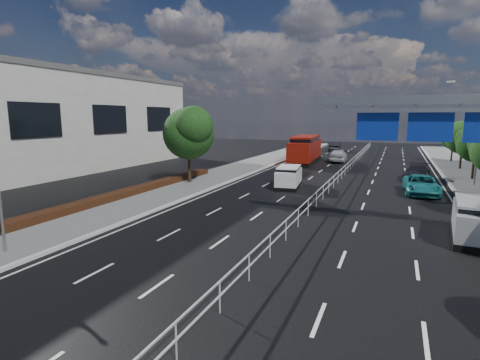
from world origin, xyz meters
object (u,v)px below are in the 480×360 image
(near_car_silver, at_px, (338,155))
(parked_car_dark, at_px, (417,172))
(overhead_gantry, at_px, (448,121))
(parked_car_teal, at_px, (421,185))
(white_minivan, at_px, (289,177))
(near_car_dark, at_px, (335,146))
(red_bus, at_px, (305,149))
(silver_minivan, at_px, (477,221))

(near_car_silver, relative_size, parked_car_dark, 1.03)
(overhead_gantry, relative_size, parked_car_teal, 2.01)
(white_minivan, relative_size, parked_car_teal, 0.83)
(white_minivan, xyz_separation_m, near_car_dark, (-1.51, 34.89, -0.05))
(red_bus, bearing_deg, near_car_silver, 26.03)
(overhead_gantry, relative_size, red_bus, 0.89)
(near_car_dark, xyz_separation_m, silver_minivan, (13.31, -44.54, 0.13))
(overhead_gantry, bearing_deg, red_bus, 115.46)
(white_minivan, xyz_separation_m, near_car_silver, (1.20, 19.59, -0.01))
(near_car_dark, distance_m, parked_car_dark, 29.17)
(silver_minivan, height_order, parked_car_dark, silver_minivan)
(near_car_silver, relative_size, parked_car_teal, 0.99)
(red_bus, relative_size, parked_car_teal, 2.25)
(parked_car_dark, bearing_deg, red_bus, 150.46)
(parked_car_teal, bearing_deg, silver_minivan, -83.81)
(white_minivan, distance_m, parked_car_dark, 12.87)
(near_car_silver, bearing_deg, parked_car_teal, 112.69)
(white_minivan, xyz_separation_m, parked_car_teal, (10.00, 1.19, -0.16))
(near_car_silver, bearing_deg, silver_minivan, 107.05)
(red_bus, bearing_deg, parked_car_teal, -55.77)
(red_bus, bearing_deg, overhead_gantry, -68.16)
(overhead_gantry, height_order, near_car_dark, overhead_gantry)
(red_bus, height_order, near_car_dark, red_bus)
(silver_minivan, bearing_deg, parked_car_teal, 104.73)
(near_car_dark, bearing_deg, near_car_silver, 95.74)
(white_minivan, height_order, near_car_dark, white_minivan)
(overhead_gantry, relative_size, parked_car_dark, 2.11)
(overhead_gantry, xyz_separation_m, near_car_silver, (-9.04, 29.16, -4.75))
(near_car_silver, bearing_deg, overhead_gantry, 104.34)
(red_bus, xyz_separation_m, parked_car_dark, (12.61, -9.33, -1.05))
(white_minivan, height_order, parked_car_dark, white_minivan)
(silver_minivan, relative_size, parked_car_dark, 0.98)
(white_minivan, xyz_separation_m, parked_car_dark, (10.00, 8.10, -0.16))
(near_car_silver, distance_m, parked_car_teal, 20.40)
(overhead_gantry, distance_m, parked_car_dark, 18.34)
(parked_car_teal, bearing_deg, overhead_gantry, -91.96)
(white_minivan, relative_size, parked_car_dark, 0.87)
(near_car_dark, distance_m, parked_car_teal, 35.61)
(near_car_silver, relative_size, silver_minivan, 1.06)
(parked_car_teal, relative_size, parked_car_dark, 1.05)
(red_bus, bearing_deg, white_minivan, -85.10)
(white_minivan, height_order, red_bus, red_bus)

